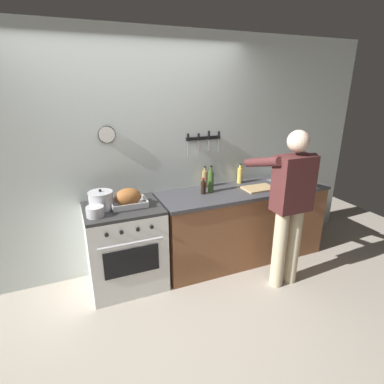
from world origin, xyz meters
name	(u,v)px	position (x,y,z in m)	size (l,w,h in m)	color
ground_plane	(179,343)	(0.00, 0.00, 0.00)	(8.00, 8.00, 0.00)	#A89E8E
wall_back	(133,158)	(0.00, 1.35, 1.30)	(6.00, 0.13, 2.60)	silver
counter_block	(243,223)	(1.21, 0.99, 0.46)	(2.03, 0.65, 0.90)	brown
stove	(125,246)	(-0.22, 0.99, 0.45)	(0.76, 0.67, 0.90)	white
person_cook	(290,201)	(1.34, 0.36, 0.95)	(0.51, 0.63, 1.66)	#C6B793
roasting_pan	(128,198)	(-0.16, 0.97, 0.99)	(0.35, 0.26, 0.19)	#B7B7BC
stock_pot	(101,200)	(-0.41, 1.02, 0.99)	(0.24, 0.24, 0.20)	#B7B7BC
saucepan	(95,211)	(-0.49, 0.85, 0.95)	(0.16, 0.16, 0.10)	#B7B7BC
cutting_board	(259,188)	(1.36, 0.92, 0.91)	(0.36, 0.24, 0.02)	tan
bottle_cooking_oil	(240,175)	(1.27, 1.21, 1.00)	(0.07, 0.07, 0.24)	gold
bottle_soy_sauce	(203,187)	(0.69, 1.02, 0.98)	(0.05, 0.05, 0.18)	black
bottle_vinegar	(205,178)	(0.81, 1.24, 1.01)	(0.07, 0.07, 0.26)	#997F4C
bottle_olive_oil	(211,181)	(0.80, 1.05, 1.03)	(0.07, 0.07, 0.31)	#385623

